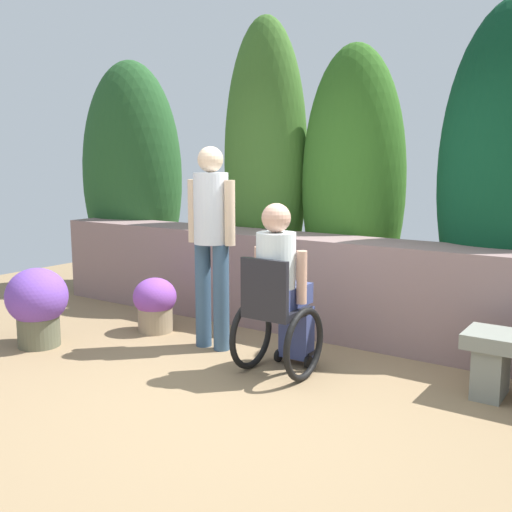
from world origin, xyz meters
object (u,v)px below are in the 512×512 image
object	(u,v)px
person_standing_companion	(211,234)
flower_pot_red_accent	(37,304)
flower_pot_purple_near	(155,303)
person_in_wheelchair	(280,295)

from	to	relation	value
person_standing_companion	flower_pot_red_accent	xyz separation A→B (m)	(-1.32, -0.83, -0.63)
flower_pot_purple_near	flower_pot_red_accent	distance (m)	1.07
person_in_wheelchair	person_standing_companion	xyz separation A→B (m)	(-0.82, 0.20, 0.40)
person_in_wheelchair	flower_pot_red_accent	size ratio (longest dim) A/B	1.88
flower_pot_red_accent	person_standing_companion	bearing A→B (deg)	32.23
flower_pot_red_accent	flower_pot_purple_near	bearing A→B (deg)	59.28
flower_pot_purple_near	flower_pot_red_accent	bearing A→B (deg)	-120.72
person_in_wheelchair	person_standing_companion	size ratio (longest dim) A/B	0.76
person_in_wheelchair	flower_pot_purple_near	xyz separation A→B (m)	(-1.59, 0.29, -0.34)
person_in_wheelchair	flower_pot_purple_near	size ratio (longest dim) A/B	2.52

